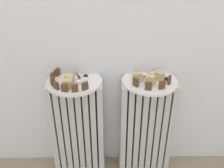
% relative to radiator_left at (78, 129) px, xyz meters
% --- Properties ---
extents(radiator_left, '(0.28, 0.12, 0.57)m').
position_rel_radiator_left_xyz_m(radiator_left, '(0.00, 0.00, 0.00)').
color(radiator_left, silver).
rests_on(radiator_left, ground_plane).
extents(radiator_right, '(0.28, 0.12, 0.57)m').
position_rel_radiator_left_xyz_m(radiator_right, '(0.37, 0.00, 0.00)').
color(radiator_right, silver).
rests_on(radiator_right, ground_plane).
extents(plate_left, '(0.27, 0.27, 0.01)m').
position_rel_radiator_left_xyz_m(plate_left, '(0.00, 0.00, 0.30)').
color(plate_left, white).
rests_on(plate_left, radiator_left).
extents(plate_right, '(0.27, 0.27, 0.01)m').
position_rel_radiator_left_xyz_m(plate_right, '(0.37, 0.00, 0.30)').
color(plate_right, white).
rests_on(plate_right, radiator_right).
extents(dark_cake_slice_left_0, '(0.03, 0.03, 0.04)m').
position_rel_radiator_left_xyz_m(dark_cake_slice_left_0, '(-0.09, 0.05, 0.32)').
color(dark_cake_slice_left_0, '#56351E').
rests_on(dark_cake_slice_left_0, plate_left).
extents(dark_cake_slice_left_1, '(0.02, 0.03, 0.04)m').
position_rel_radiator_left_xyz_m(dark_cake_slice_left_1, '(-0.10, 0.01, 0.32)').
color(dark_cake_slice_left_1, '#56351E').
rests_on(dark_cake_slice_left_1, plate_left).
extents(dark_cake_slice_left_2, '(0.02, 0.03, 0.04)m').
position_rel_radiator_left_xyz_m(dark_cake_slice_left_2, '(-0.10, -0.04, 0.32)').
color(dark_cake_slice_left_2, '#56351E').
rests_on(dark_cake_slice_left_2, plate_left).
extents(dark_cake_slice_left_3, '(0.03, 0.03, 0.04)m').
position_rel_radiator_left_xyz_m(dark_cake_slice_left_3, '(-0.07, -0.08, 0.32)').
color(dark_cake_slice_left_3, '#56351E').
rests_on(dark_cake_slice_left_3, plate_left).
extents(dark_cake_slice_left_4, '(0.03, 0.02, 0.04)m').
position_rel_radiator_left_xyz_m(dark_cake_slice_left_4, '(-0.03, -0.10, 0.32)').
color(dark_cake_slice_left_4, '#56351E').
rests_on(dark_cake_slice_left_4, plate_left).
extents(dark_cake_slice_left_5, '(0.03, 0.02, 0.04)m').
position_rel_radiator_left_xyz_m(dark_cake_slice_left_5, '(0.02, -0.10, 0.32)').
color(dark_cake_slice_left_5, '#56351E').
rests_on(dark_cake_slice_left_5, plate_left).
extents(dark_cake_slice_left_6, '(0.03, 0.03, 0.04)m').
position_rel_radiator_left_xyz_m(dark_cake_slice_left_6, '(0.06, -0.08, 0.32)').
color(dark_cake_slice_left_6, '#56351E').
rests_on(dark_cake_slice_left_6, plate_left).
extents(marble_cake_slice_left_0, '(0.04, 0.04, 0.04)m').
position_rel_radiator_left_xyz_m(marble_cake_slice_left_0, '(-0.02, -0.07, 0.32)').
color(marble_cake_slice_left_0, tan).
rests_on(marble_cake_slice_left_0, plate_left).
extents(marble_cake_slice_left_1, '(0.05, 0.05, 0.04)m').
position_rel_radiator_left_xyz_m(marble_cake_slice_left_1, '(-0.02, -0.03, 0.32)').
color(marble_cake_slice_left_1, tan).
rests_on(marble_cake_slice_left_1, plate_left).
extents(turkish_delight_left_0, '(0.02, 0.02, 0.02)m').
position_rel_radiator_left_xyz_m(turkish_delight_left_0, '(0.06, -0.02, 0.31)').
color(turkish_delight_left_0, white).
rests_on(turkish_delight_left_0, plate_left).
extents(turkish_delight_left_1, '(0.03, 0.03, 0.02)m').
position_rel_radiator_left_xyz_m(turkish_delight_left_1, '(0.01, -0.00, 0.31)').
color(turkish_delight_left_1, white).
rests_on(turkish_delight_left_1, plate_left).
extents(turkish_delight_left_2, '(0.03, 0.03, 0.02)m').
position_rel_radiator_left_xyz_m(turkish_delight_left_2, '(0.03, -0.04, 0.31)').
color(turkish_delight_left_2, white).
rests_on(turkish_delight_left_2, plate_left).
extents(medjool_date_left_0, '(0.03, 0.03, 0.02)m').
position_rel_radiator_left_xyz_m(medjool_date_left_0, '(0.05, 0.03, 0.31)').
color(medjool_date_left_0, '#3D1E0F').
rests_on(medjool_date_left_0, plate_left).
extents(medjool_date_left_1, '(0.02, 0.03, 0.01)m').
position_rel_radiator_left_xyz_m(medjool_date_left_1, '(-0.04, 0.02, 0.31)').
color(medjool_date_left_1, '#3D1E0F').
rests_on(medjool_date_left_1, plate_left).
extents(medjool_date_left_2, '(0.04, 0.03, 0.02)m').
position_rel_radiator_left_xyz_m(medjool_date_left_2, '(-0.00, 0.05, 0.31)').
color(medjool_date_left_2, '#3D1E0F').
rests_on(medjool_date_left_2, plate_left).
extents(medjool_date_left_3, '(0.03, 0.03, 0.02)m').
position_rel_radiator_left_xyz_m(medjool_date_left_3, '(0.02, 0.02, 0.31)').
color(medjool_date_left_3, '#3D1E0F').
rests_on(medjool_date_left_3, plate_left).
extents(jam_bowl_left, '(0.05, 0.05, 0.03)m').
position_rel_radiator_left_xyz_m(jam_bowl_left, '(-0.01, 0.02, 0.32)').
color(jam_bowl_left, white).
rests_on(jam_bowl_left, plate_left).
extents(dark_cake_slice_right_0, '(0.03, 0.03, 0.04)m').
position_rel_radiator_left_xyz_m(dark_cake_slice_right_0, '(0.29, -0.06, 0.32)').
color(dark_cake_slice_right_0, '#56351E').
rests_on(dark_cake_slice_right_0, plate_right).
extents(dark_cake_slice_right_1, '(0.03, 0.02, 0.04)m').
position_rel_radiator_left_xyz_m(dark_cake_slice_right_1, '(0.35, -0.09, 0.32)').
color(dark_cake_slice_right_1, '#56351E').
rests_on(dark_cake_slice_right_1, plate_right).
extents(dark_cake_slice_right_2, '(0.03, 0.02, 0.04)m').
position_rel_radiator_left_xyz_m(dark_cake_slice_right_2, '(0.41, -0.08, 0.32)').
color(dark_cake_slice_right_2, '#56351E').
rests_on(dark_cake_slice_right_2, plate_right).
extents(dark_cake_slice_right_3, '(0.02, 0.03, 0.04)m').
position_rel_radiator_left_xyz_m(dark_cake_slice_right_3, '(0.45, -0.03, 0.32)').
color(dark_cake_slice_right_3, '#56351E').
rests_on(dark_cake_slice_right_3, plate_right).
extents(marble_cake_slice_right_0, '(0.05, 0.04, 0.05)m').
position_rel_radiator_left_xyz_m(marble_cake_slice_right_0, '(0.36, -0.05, 0.33)').
color(marble_cake_slice_right_0, tan).
rests_on(marble_cake_slice_right_0, plate_right).
extents(marble_cake_slice_right_1, '(0.04, 0.03, 0.04)m').
position_rel_radiator_left_xyz_m(marble_cake_slice_right_1, '(0.30, -0.01, 0.32)').
color(marble_cake_slice_right_1, tan).
rests_on(marble_cake_slice_right_1, plate_right).
extents(marble_cake_slice_right_2, '(0.05, 0.04, 0.04)m').
position_rel_radiator_left_xyz_m(marble_cake_slice_right_2, '(0.41, 0.01, 0.32)').
color(marble_cake_slice_right_2, tan).
rests_on(marble_cake_slice_right_2, plate_right).
extents(turkish_delight_right_0, '(0.03, 0.03, 0.02)m').
position_rel_radiator_left_xyz_m(turkish_delight_right_0, '(0.37, 0.00, 0.31)').
color(turkish_delight_right_0, white).
rests_on(turkish_delight_right_0, plate_right).
extents(turkish_delight_right_1, '(0.03, 0.03, 0.02)m').
position_rel_radiator_left_xyz_m(turkish_delight_right_1, '(0.39, 0.04, 0.31)').
color(turkish_delight_right_1, white).
rests_on(turkish_delight_right_1, plate_right).
extents(turkish_delight_right_2, '(0.03, 0.03, 0.02)m').
position_rel_radiator_left_xyz_m(turkish_delight_right_2, '(0.34, 0.03, 0.31)').
color(turkish_delight_right_2, white).
rests_on(turkish_delight_right_2, plate_right).
extents(medjool_date_right_0, '(0.03, 0.03, 0.02)m').
position_rel_radiator_left_xyz_m(medjool_date_right_0, '(0.31, 0.06, 0.31)').
color(medjool_date_right_0, '#3D1E0F').
rests_on(medjool_date_right_0, plate_right).
extents(medjool_date_right_1, '(0.02, 0.02, 0.01)m').
position_rel_radiator_left_xyz_m(medjool_date_right_1, '(0.44, 0.04, 0.31)').
color(medjool_date_right_1, '#3D1E0F').
rests_on(medjool_date_right_1, plate_right).
extents(medjool_date_right_2, '(0.02, 0.03, 0.02)m').
position_rel_radiator_left_xyz_m(medjool_date_right_2, '(0.39, 0.06, 0.31)').
color(medjool_date_right_2, '#3D1E0F').
rests_on(medjool_date_right_2, plate_right).
extents(medjool_date_right_3, '(0.03, 0.02, 0.02)m').
position_rel_radiator_left_xyz_m(medjool_date_right_3, '(0.45, -0.00, 0.31)').
color(medjool_date_right_3, '#3D1E0F').
rests_on(medjool_date_right_3, plate_right).
extents(jam_bowl_right, '(0.04, 0.04, 0.02)m').
position_rel_radiator_left_xyz_m(jam_bowl_right, '(0.35, -0.01, 0.32)').
color(jam_bowl_right, white).
rests_on(jam_bowl_right, plate_right).
extents(fork, '(0.04, 0.11, 0.00)m').
position_rel_radiator_left_xyz_m(fork, '(0.40, -0.05, 0.30)').
color(fork, silver).
rests_on(fork, plate_right).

